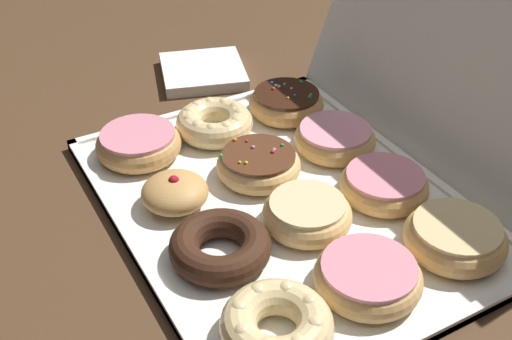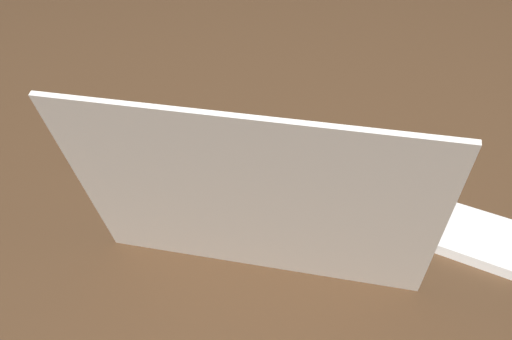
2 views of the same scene
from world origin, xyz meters
TOP-DOWN VIEW (x-y plane):
  - ground_plane at (0.00, 0.00)m, footprint 3.00×3.00m
  - donut_box at (0.00, 0.00)m, footprint 0.52×0.40m
  - box_lid_open at (0.00, 0.27)m, footprint 0.52×0.13m
  - pink_frosted_donut_0 at (-0.18, -0.12)m, footprint 0.12×0.12m
  - jelly_filled_donut_1 at (-0.06, -0.12)m, footprint 0.08×0.08m
  - chocolate_cake_ring_donut_2 at (0.06, -0.12)m, footprint 0.12×0.12m
  - cruller_donut_3 at (0.19, -0.12)m, footprint 0.11×0.11m
  - cruller_donut_4 at (-0.18, -0.01)m, footprint 0.11×0.11m
  - sprinkle_donut_5 at (-0.06, -0.00)m, footprint 0.11×0.11m
  - glazed_ring_donut_6 at (0.06, 0.00)m, footprint 0.11×0.11m
  - pink_frosted_donut_7 at (0.18, -0.00)m, footprint 0.12×0.12m
  - sprinkle_donut_8 at (-0.18, 0.12)m, footprint 0.11×0.11m
  - pink_frosted_donut_9 at (-0.06, 0.12)m, footprint 0.11×0.11m
  - pink_frosted_donut_10 at (0.06, 0.12)m, footprint 0.11×0.11m
  - glazed_ring_donut_11 at (0.18, 0.12)m, footprint 0.12×0.12m
  - napkin_stack at (-0.37, 0.07)m, footprint 0.17×0.17m

SIDE VIEW (x-z plane):
  - ground_plane at x=0.00m, z-range 0.00..0.00m
  - donut_box at x=0.00m, z-range 0.00..0.01m
  - napkin_stack at x=-0.37m, z-range 0.00..0.02m
  - chocolate_cake_ring_donut_2 at x=0.06m, z-range 0.01..0.04m
  - pink_frosted_donut_10 at x=0.06m, z-range 0.01..0.05m
  - pink_frosted_donut_9 at x=-0.06m, z-range 0.01..0.05m
  - pink_frosted_donut_7 at x=0.18m, z-range 0.01..0.05m
  - sprinkle_donut_5 at x=-0.06m, z-range 0.01..0.05m
  - glazed_ring_donut_6 at x=0.06m, z-range 0.01..0.05m
  - pink_frosted_donut_0 at x=-0.18m, z-range 0.01..0.05m
  - sprinkle_donut_8 at x=-0.18m, z-range 0.01..0.05m
  - glazed_ring_donut_11 at x=0.18m, z-range 0.01..0.05m
  - jelly_filled_donut_1 at x=-0.06m, z-range 0.01..0.05m
  - cruller_donut_3 at x=0.19m, z-range 0.01..0.05m
  - cruller_donut_4 at x=-0.18m, z-range 0.01..0.05m
  - box_lid_open at x=0.00m, z-range 0.00..0.36m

